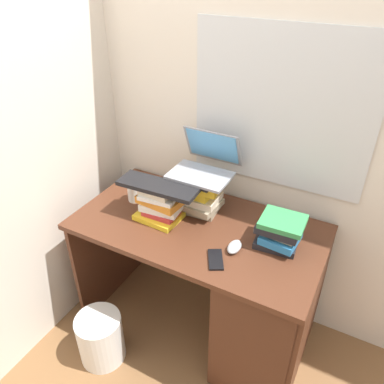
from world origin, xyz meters
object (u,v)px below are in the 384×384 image
book_stack_side (279,232)px  laptop (205,163)px  desk (249,299)px  wastebasket (101,338)px  book_stack_tall (200,193)px  keyboard (158,186)px  cell_phone (216,259)px  book_stack_keyboard_riser (160,204)px  computer_mouse (234,247)px  mug (135,193)px

book_stack_side → laptop: bearing=162.5°
desk → wastebasket: (-0.70, -0.42, -0.27)m
book_stack_side → book_stack_tall: bearing=169.5°
laptop → keyboard: 0.28m
cell_phone → book_stack_keyboard_riser: bearing=129.0°
computer_mouse → mug: 0.68m
keyboard → laptop: bearing=54.5°
mug → book_stack_tall: bearing=13.7°
desk → book_stack_side: size_ratio=5.75×
desk → laptop: bearing=150.3°
mug → cell_phone: 0.66m
book_stack_tall → wastebasket: (-0.32, -0.58, -0.73)m
book_stack_keyboard_riser → computer_mouse: bearing=-6.6°
book_stack_tall → laptop: bearing=91.7°
book_stack_side → wastebasket: bearing=-148.0°
book_stack_tall → book_stack_keyboard_riser: size_ratio=0.97×
keyboard → wastebasket: 0.93m
book_stack_keyboard_riser → mug: (-0.22, 0.08, -0.04)m
cell_phone → laptop: bearing=93.9°
book_stack_keyboard_riser → computer_mouse: book_stack_keyboard_riser is taller
desk → computer_mouse: size_ratio=12.38×
cell_phone → wastebasket: 0.88m
keyboard → computer_mouse: keyboard is taller
desk → keyboard: bearing=-178.3°
mug → wastebasket: size_ratio=0.38×
laptop → computer_mouse: 0.47m
laptop → desk: bearing=-29.7°
book_stack_tall → book_stack_side: (0.47, -0.09, -0.03)m
mug → cell_phone: mug is taller
keyboard → cell_phone: (0.40, -0.15, -0.19)m
book_stack_side → computer_mouse: 0.22m
computer_mouse → mug: size_ratio=0.92×
book_stack_side → cell_phone: 0.33m
laptop → cell_phone: (0.25, -0.39, -0.26)m
desk → book_stack_keyboard_riser: 0.69m
book_stack_keyboard_riser → cell_phone: (0.40, -0.16, -0.08)m
computer_mouse → wastebasket: 0.96m
book_stack_tall → mug: 0.38m
computer_mouse → book_stack_tall: bearing=143.8°
keyboard → mug: 0.27m
wastebasket → computer_mouse: bearing=30.4°
desk → cell_phone: (-0.13, -0.17, 0.36)m
book_stack_keyboard_riser → mug: size_ratio=2.15×
book_stack_keyboard_riser → mug: book_stack_keyboard_riser is taller
book_stack_keyboard_riser → desk: bearing=1.0°
mug → book_stack_side: bearing=0.2°
laptop → keyboard: size_ratio=0.75×
book_stack_keyboard_riser → mug: bearing=160.9°
book_stack_keyboard_riser → laptop: (0.15, 0.23, 0.17)m
book_stack_side → keyboard: (-0.62, -0.08, 0.12)m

